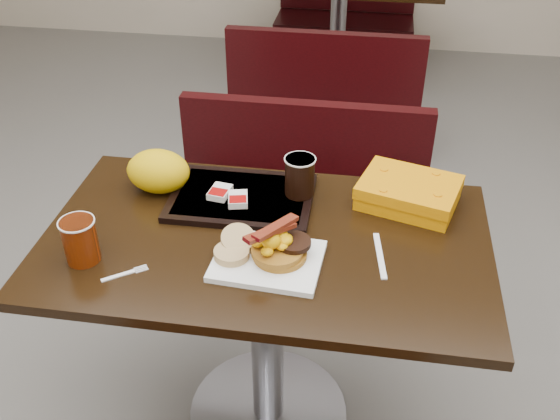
% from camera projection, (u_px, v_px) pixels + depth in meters
% --- Properties ---
extents(floor, '(6.00, 7.00, 0.01)m').
position_uv_depth(floor, '(269.00, 414.00, 2.14)').
color(floor, slate).
rests_on(floor, ground).
extents(table_near, '(1.20, 0.70, 0.75)m').
position_uv_depth(table_near, '(267.00, 336.00, 1.93)').
color(table_near, black).
rests_on(table_near, floor).
extents(bench_near_n, '(1.00, 0.46, 0.72)m').
position_uv_depth(bench_near_n, '(298.00, 209.00, 2.51)').
color(bench_near_n, black).
rests_on(bench_near_n, floor).
extents(table_far, '(1.20, 0.70, 0.75)m').
position_uv_depth(table_far, '(337.00, 38.00, 4.04)').
color(table_far, black).
rests_on(table_far, floor).
extents(bench_far_s, '(1.00, 0.46, 0.72)m').
position_uv_depth(bench_far_s, '(327.00, 85.00, 3.48)').
color(bench_far_s, black).
rests_on(bench_far_s, floor).
extents(bench_far_n, '(1.00, 0.46, 0.72)m').
position_uv_depth(bench_far_n, '(345.00, 6.00, 4.61)').
color(bench_far_n, black).
rests_on(bench_far_n, floor).
extents(platter, '(0.28, 0.23, 0.02)m').
position_uv_depth(platter, '(268.00, 261.00, 1.62)').
color(platter, white).
rests_on(platter, table_near).
extents(pancake_stack, '(0.14, 0.14, 0.03)m').
position_uv_depth(pancake_stack, '(280.00, 252.00, 1.62)').
color(pancake_stack, '#925918').
rests_on(pancake_stack, platter).
extents(sausage_patty, '(0.11, 0.11, 0.01)m').
position_uv_depth(sausage_patty, '(294.00, 242.00, 1.61)').
color(sausage_patty, black).
rests_on(sausage_patty, pancake_stack).
extents(scrambled_eggs, '(0.10, 0.10, 0.05)m').
position_uv_depth(scrambled_eggs, '(271.00, 242.00, 1.59)').
color(scrambled_eggs, '#FFE205').
rests_on(scrambled_eggs, pancake_stack).
extents(bacon_strips, '(0.15, 0.16, 0.01)m').
position_uv_depth(bacon_strips, '(270.00, 231.00, 1.58)').
color(bacon_strips, '#46050C').
rests_on(bacon_strips, scrambled_eggs).
extents(muffin_bottom, '(0.11, 0.11, 0.02)m').
position_uv_depth(muffin_bottom, '(232.00, 253.00, 1.62)').
color(muffin_bottom, tan).
rests_on(muffin_bottom, platter).
extents(muffin_top, '(0.11, 0.11, 0.05)m').
position_uv_depth(muffin_top, '(238.00, 239.00, 1.65)').
color(muffin_top, tan).
rests_on(muffin_top, platter).
extents(coffee_cup_near, '(0.10, 0.10, 0.12)m').
position_uv_depth(coffee_cup_near, '(80.00, 241.00, 1.61)').
color(coffee_cup_near, maroon).
rests_on(coffee_cup_near, table_near).
extents(fork, '(0.11, 0.09, 0.00)m').
position_uv_depth(fork, '(118.00, 276.00, 1.58)').
color(fork, white).
rests_on(fork, table_near).
extents(knife, '(0.04, 0.19, 0.00)m').
position_uv_depth(knife, '(380.00, 255.00, 1.65)').
color(knife, white).
rests_on(knife, table_near).
extents(condiment_syrup, '(0.04, 0.03, 0.01)m').
position_uv_depth(condiment_syrup, '(213.00, 217.00, 1.78)').
color(condiment_syrup, '#B72007').
rests_on(condiment_syrup, table_near).
extents(condiment_ketchup, '(0.04, 0.03, 0.01)m').
position_uv_depth(condiment_ketchup, '(260.00, 220.00, 1.77)').
color(condiment_ketchup, '#8C0504').
rests_on(condiment_ketchup, table_near).
extents(tray, '(0.41, 0.30, 0.02)m').
position_uv_depth(tray, '(242.00, 198.00, 1.85)').
color(tray, black).
rests_on(tray, table_near).
extents(hashbrown_sleeve_left, '(0.06, 0.08, 0.02)m').
position_uv_depth(hashbrown_sleeve_left, '(220.00, 192.00, 1.84)').
color(hashbrown_sleeve_left, silver).
rests_on(hashbrown_sleeve_left, tray).
extents(hashbrown_sleeve_right, '(0.07, 0.08, 0.02)m').
position_uv_depth(hashbrown_sleeve_right, '(238.00, 199.00, 1.81)').
color(hashbrown_sleeve_right, silver).
rests_on(hashbrown_sleeve_right, tray).
extents(coffee_cup_far, '(0.10, 0.10, 0.12)m').
position_uv_depth(coffee_cup_far, '(300.00, 176.00, 1.82)').
color(coffee_cup_far, black).
rests_on(coffee_cup_far, tray).
extents(clamshell, '(0.32, 0.27, 0.07)m').
position_uv_depth(clamshell, '(409.00, 193.00, 1.83)').
color(clamshell, '#D17B03').
rests_on(clamshell, table_near).
extents(paper_bag, '(0.20, 0.16, 0.13)m').
position_uv_depth(paper_bag, '(158.00, 171.00, 1.87)').
color(paper_bag, '#F5AB08').
rests_on(paper_bag, table_near).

